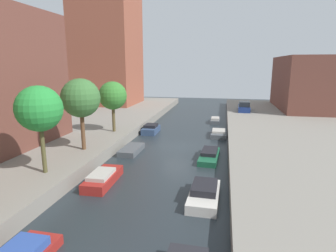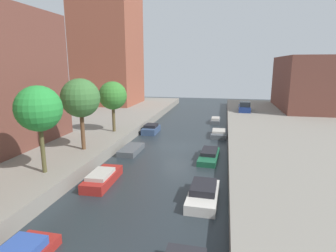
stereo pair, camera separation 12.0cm
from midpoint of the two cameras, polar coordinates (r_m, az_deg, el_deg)
name	(u,v)px [view 2 (the right image)]	position (r m, az deg, el deg)	size (l,w,h in m)	color
ground_plane	(176,147)	(27.40, 1.75, -4.29)	(84.00, 84.00, 0.00)	#232B30
quay_left	(40,134)	(33.20, -24.68, -1.58)	(20.00, 64.00, 1.00)	gray
apartment_tower_far	(107,27)	(52.15, -12.28, 19.28)	(10.00, 9.93, 26.72)	brown
low_block_right	(313,83)	(49.72, 27.68, 7.81)	(10.00, 15.29, 8.20)	brown
street_tree_1	(39,109)	(19.12, -24.82, 3.20)	(2.88, 2.88, 5.65)	#4E4929
street_tree_2	(80,98)	(23.46, -17.35, 5.44)	(3.12, 3.12, 5.84)	brown
street_tree_3	(113,96)	(29.38, -11.14, 6.09)	(2.90, 2.90, 5.24)	brown
parked_car	(245,107)	(43.87, 15.48, 3.76)	(1.86, 4.25, 1.50)	navy
moored_boat_left_1	(102,178)	(19.64, -13.14, -10.34)	(1.62, 3.96, 0.88)	maroon
moored_boat_left_2	(131,150)	(25.85, -7.40, -4.85)	(1.57, 3.44, 0.50)	#4C5156
moored_boat_left_3	(151,129)	(32.95, -3.38, -0.65)	(1.61, 3.09, 1.02)	#33476B
moored_boat_right_1	(203,194)	(17.06, 7.44, -13.63)	(1.79, 3.89, 0.98)	beige
moored_boat_right_2	(209,155)	(24.17, 8.55, -5.95)	(1.70, 4.41, 0.75)	#195638
moored_boat_right_3	(219,133)	(31.90, 10.47, -1.52)	(1.68, 3.44, 0.71)	#4C5156
moored_boat_right_4	(215,120)	(39.26, 9.78, 1.14)	(1.27, 3.24, 0.77)	#4C5156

